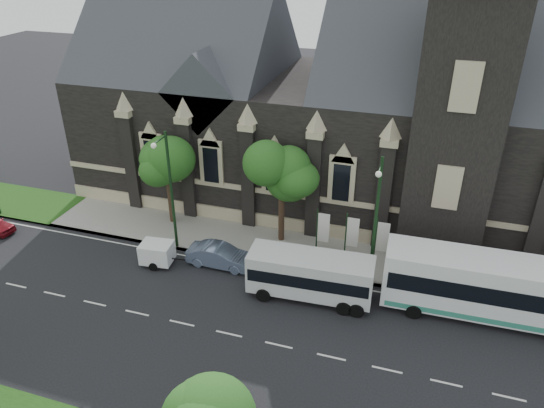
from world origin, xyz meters
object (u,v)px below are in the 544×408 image
at_px(sedan, 220,256).
at_px(street_lamp_mid, 169,186).
at_px(box_trailer, 157,253).
at_px(banner_flag_left, 321,230).
at_px(shuttle_bus, 311,274).
at_px(tree_walk_right, 286,169).
at_px(street_lamp_near, 376,217).
at_px(banner_flag_center, 350,235).
at_px(banner_flag_right, 380,240).
at_px(tree_walk_left, 170,155).
at_px(tour_coach, 503,289).

bearing_deg(sedan, street_lamp_mid, 77.12).
bearing_deg(box_trailer, banner_flag_left, 14.41).
distance_m(street_lamp_mid, shuttle_bus, 11.38).
height_order(tree_walk_right, street_lamp_near, street_lamp_near).
relative_size(banner_flag_center, banner_flag_right, 1.00).
distance_m(tree_walk_left, street_lamp_mid, 4.08).
bearing_deg(tree_walk_right, shuttle_bus, -60.27).
distance_m(tour_coach, box_trailer, 22.11).
bearing_deg(tree_walk_right, banner_flag_left, -29.10).
relative_size(tree_walk_left, sedan, 1.64).
bearing_deg(shuttle_bus, banner_flag_right, 46.03).
bearing_deg(banner_flag_center, street_lamp_mid, -171.18).
bearing_deg(tree_walk_left, shuttle_bus, -25.57).
bearing_deg(tour_coach, sedan, 178.55).
xyz_separation_m(banner_flag_left, box_trailer, (-10.60, -3.97, -1.44)).
height_order(street_lamp_mid, banner_flag_left, street_lamp_mid).
distance_m(banner_flag_right, shuttle_bus, 5.65).
bearing_deg(shuttle_bus, street_lamp_near, 31.47).
bearing_deg(box_trailer, sedan, 9.36).
bearing_deg(banner_flag_left, tour_coach, -13.98).
height_order(tour_coach, box_trailer, tour_coach).
height_order(banner_flag_left, tour_coach, banner_flag_left).
bearing_deg(banner_flag_right, tree_walk_left, 173.96).
bearing_deg(tree_walk_right, tree_walk_left, -179.94).
xyz_separation_m(tree_walk_left, box_trailer, (1.49, -5.67, -4.80)).
xyz_separation_m(tree_walk_left, banner_flag_right, (16.08, -1.70, -3.35)).
height_order(street_lamp_mid, banner_flag_right, street_lamp_mid).
distance_m(banner_flag_right, tour_coach, 7.98).
relative_size(tour_coach, sedan, 2.93).
distance_m(street_lamp_mid, banner_flag_center, 12.73).
height_order(tree_walk_left, shuttle_bus, tree_walk_left).
relative_size(banner_flag_left, banner_flag_right, 1.00).
height_order(banner_flag_center, sedan, banner_flag_center).
height_order(street_lamp_mid, tour_coach, street_lamp_mid).
relative_size(street_lamp_near, shuttle_bus, 1.15).
height_order(tree_walk_left, street_lamp_near, street_lamp_near).
bearing_deg(box_trailer, street_lamp_near, 2.07).
height_order(tree_walk_left, sedan, tree_walk_left).
bearing_deg(sedan, box_trailer, 105.58).
height_order(tree_walk_right, sedan, tree_walk_right).
bearing_deg(banner_flag_right, tree_walk_right, 166.40).
distance_m(banner_flag_left, shuttle_bus, 4.30).
bearing_deg(banner_flag_right, shuttle_bus, -131.00).
bearing_deg(banner_flag_center, tree_walk_right, 161.36).
distance_m(banner_flag_left, banner_flag_center, 2.00).
relative_size(tree_walk_right, banner_flag_right, 1.95).
bearing_deg(street_lamp_near, tree_walk_left, 167.13).
height_order(banner_flag_center, box_trailer, banner_flag_center).
height_order(tree_walk_right, shuttle_bus, tree_walk_right).
relative_size(tree_walk_left, tour_coach, 0.56).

